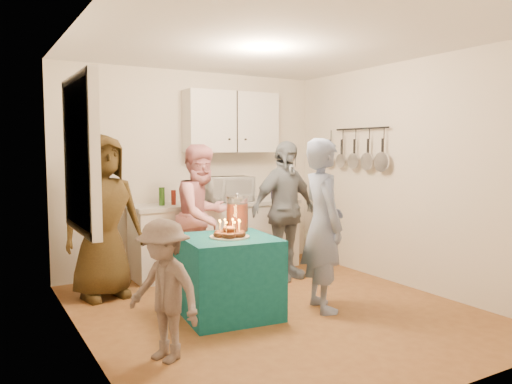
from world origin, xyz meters
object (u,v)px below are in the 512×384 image
punch_jar (237,214)px  woman_back_left (103,217)px  woman_back_right (284,210)px  party_table (228,276)px  child_near_left (164,290)px  man_birthday (323,225)px  woman_back_center (202,215)px  microwave (229,189)px  counter (217,239)px

punch_jar → woman_back_left: size_ratio=0.19×
punch_jar → woman_back_right: (0.97, 0.60, -0.08)m
party_table → child_near_left: child_near_left is taller
man_birthday → child_near_left: 1.84m
party_table → woman_back_center: (0.23, 1.09, 0.44)m
man_birthday → woman_back_left: bearing=65.0°
party_table → microwave: bearing=62.6°
microwave → child_near_left: microwave is taller
microwave → punch_jar: microwave is taller
microwave → child_near_left: 2.91m
woman_back_center → woman_back_right: bearing=-35.5°
microwave → man_birthday: 1.94m
microwave → woman_back_center: 0.84m
woman_back_right → microwave: bearing=106.9°
child_near_left → counter: bearing=122.3°
microwave → punch_jar: (-0.59, -1.35, -0.14)m
woman_back_left → child_near_left: woman_back_left is taller
man_birthday → woman_back_center: (-0.67, 1.41, -0.03)m
woman_back_right → child_near_left: (-2.10, -1.54, -0.31)m
party_table → child_near_left: (-0.88, -0.68, 0.16)m
counter → woman_back_right: size_ratio=1.30×
microwave → party_table: bearing=-114.1°
counter → microwave: size_ratio=3.78×
microwave → woman_back_right: size_ratio=0.34×
counter → child_near_left: child_near_left is taller
punch_jar → microwave: bearing=66.2°
counter → woman_back_center: 0.78m
microwave → woman_back_left: bearing=-162.8°
child_near_left → man_birthday: bearing=77.9°
counter → microwave: (0.17, 0.00, 0.64)m
party_table → woman_back_left: woman_back_left is taller
counter → woman_back_center: size_ratio=1.34×
woman_back_center → child_near_left: 2.11m
microwave → woman_back_left: woman_back_left is taller
woman_back_center → party_table: bearing=-124.3°
punch_jar → child_near_left: punch_jar is taller
counter → woman_back_right: 1.02m
counter → punch_jar: size_ratio=6.47×
party_table → punch_jar: size_ratio=2.50×
man_birthday → child_near_left: size_ratio=1.58×
microwave → woman_back_right: 0.86m
woman_back_center → punch_jar: bearing=-111.4°
man_birthday → child_near_left: man_birthday is taller
microwave → woman_back_left: size_ratio=0.33×
woman_back_center → woman_back_right: (0.99, -0.23, 0.02)m
microwave → child_near_left: (-1.72, -2.29, -0.53)m
counter → woman_back_center: bearing=-130.2°
counter → child_near_left: (-1.55, -2.29, 0.11)m
counter → punch_jar: bearing=-107.3°
microwave → woman_back_center: woman_back_center is taller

